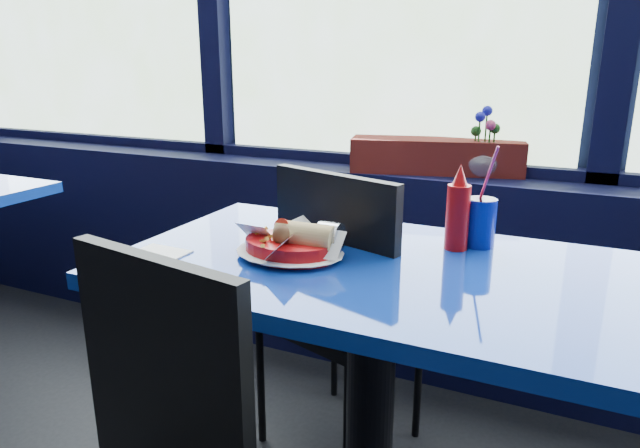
{
  "coord_description": "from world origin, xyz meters",
  "views": [
    {
      "loc": [
        0.71,
        0.81,
        1.21
      ],
      "look_at": [
        0.17,
        1.98,
        0.83
      ],
      "focal_mm": 32.0,
      "sensor_mm": 36.0,
      "label": 1
    }
  ],
  "objects": [
    {
      "name": "food_basket",
      "position": [
        0.11,
        1.95,
        0.78
      ],
      "size": [
        0.29,
        0.29,
        0.09
      ],
      "rotation": [
        0.0,
        0.0,
        -0.41
      ],
      "color": "#AD0B0D",
      "rests_on": "near_table"
    },
    {
      "name": "ketchup_bottle",
      "position": [
        0.45,
        2.18,
        0.84
      ],
      "size": [
        0.06,
        0.06,
        0.21
      ],
      "color": "#AD0B0D",
      "rests_on": "near_table"
    },
    {
      "name": "flower_vase",
      "position": [
        0.39,
        2.88,
        0.88
      ],
      "size": [
        0.15,
        0.15,
        0.25
      ],
      "rotation": [
        0.0,
        0.0,
        0.31
      ],
      "color": "silver",
      "rests_on": "window_sill"
    },
    {
      "name": "planter_box",
      "position": [
        0.22,
        2.89,
        0.86
      ],
      "size": [
        0.64,
        0.3,
        0.12
      ],
      "primitive_type": "cube",
      "rotation": [
        0.0,
        0.0,
        0.24
      ],
      "color": "maroon",
      "rests_on": "window_sill"
    },
    {
      "name": "window_sill",
      "position": [
        0.0,
        2.87,
        0.4
      ],
      "size": [
        5.0,
        0.26,
        0.8
      ],
      "primitive_type": "cube",
      "color": "black",
      "rests_on": "ground"
    },
    {
      "name": "chair_near_back",
      "position": [
        0.11,
        2.23,
        0.53
      ],
      "size": [
        0.52,
        0.53,
        0.93
      ],
      "rotation": [
        0.0,
        0.0,
        2.84
      ],
      "color": "black",
      "rests_on": "ground"
    },
    {
      "name": "soda_cup",
      "position": [
        0.5,
        2.23,
        0.81
      ],
      "size": [
        0.08,
        0.08,
        0.26
      ],
      "rotation": [
        0.0,
        0.0,
        0.43
      ],
      "color": "#0D1C91",
      "rests_on": "near_table"
    },
    {
      "name": "napkin",
      "position": [
        -0.19,
        1.82,
        0.75
      ],
      "size": [
        0.13,
        0.13,
        0.0
      ],
      "primitive_type": "cube",
      "rotation": [
        0.0,
        0.0,
        -0.02
      ],
      "color": "white",
      "rests_on": "near_table"
    },
    {
      "name": "near_table",
      "position": [
        0.3,
        2.0,
        0.57
      ],
      "size": [
        1.2,
        0.7,
        0.75
      ],
      "color": "black",
      "rests_on": "ground"
    }
  ]
}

